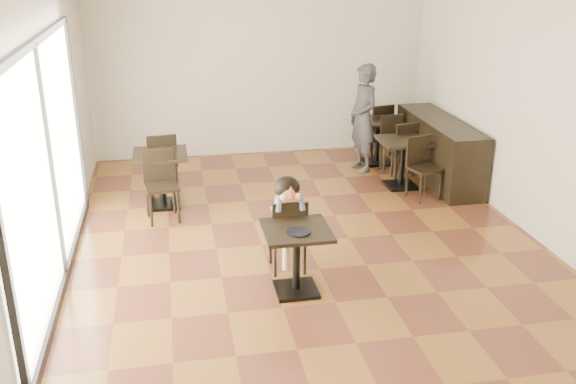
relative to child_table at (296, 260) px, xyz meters
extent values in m
cube|color=brown|center=(0.38, 1.24, -0.38)|extent=(6.00, 8.00, 0.01)
cube|color=silver|center=(0.38, 5.24, 1.22)|extent=(6.00, 0.01, 3.20)
cube|color=silver|center=(0.38, -2.76, 1.22)|extent=(6.00, 0.01, 3.20)
cube|color=silver|center=(-2.62, 1.24, 1.22)|extent=(0.01, 8.00, 3.20)
cube|color=silver|center=(3.38, 1.24, 1.22)|extent=(0.01, 8.00, 3.20)
cube|color=white|center=(-2.59, 0.74, 1.02)|extent=(0.04, 4.50, 2.60)
cylinder|color=black|center=(0.00, -0.10, 0.39)|extent=(0.26, 0.26, 0.02)
imported|color=#3B3B40|center=(1.93, 3.93, 0.53)|extent=(0.56, 0.74, 1.82)
cube|color=black|center=(3.03, 3.24, 0.12)|extent=(0.60, 2.40, 1.00)
camera|label=1|loc=(-1.25, -6.18, 3.21)|focal=40.00mm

